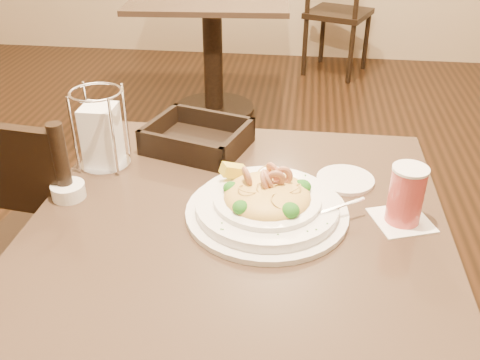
# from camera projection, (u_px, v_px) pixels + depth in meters

# --- Properties ---
(main_table) EXTENTS (0.90, 0.90, 0.75)m
(main_table) POSITION_uv_depth(u_px,v_px,m) (239.00, 296.00, 1.29)
(main_table) COLOR black
(main_table) RESTS_ON ground
(background_table) EXTENTS (0.97, 0.97, 0.75)m
(background_table) POSITION_uv_depth(u_px,v_px,m) (212.00, 34.00, 3.27)
(background_table) COLOR black
(background_table) RESTS_ON ground
(dining_chair_near) EXTENTS (0.47, 0.47, 0.93)m
(dining_chair_near) POSITION_uv_depth(u_px,v_px,m) (48.00, 237.00, 1.52)
(dining_chair_near) COLOR black
(dining_chair_near) RESTS_ON ground
(dining_chair_far) EXTENTS (0.55, 0.55, 0.93)m
(dining_chair_far) POSITION_uv_depth(u_px,v_px,m) (337.00, 8.00, 3.90)
(dining_chair_far) COLOR black
(dining_chair_far) RESTS_ON ground
(pasta_bowl) EXTENTS (0.39, 0.36, 0.11)m
(pasta_bowl) POSITION_uv_depth(u_px,v_px,m) (267.00, 202.00, 1.16)
(pasta_bowl) COLOR white
(pasta_bowl) RESTS_ON main_table
(drink_glass) EXTENTS (0.15, 0.15, 0.13)m
(drink_glass) POSITION_uv_depth(u_px,v_px,m) (406.00, 195.00, 1.12)
(drink_glass) COLOR white
(drink_glass) RESTS_ON main_table
(bread_basket) EXTENTS (0.30, 0.27, 0.07)m
(bread_basket) POSITION_uv_depth(u_px,v_px,m) (197.00, 140.00, 1.44)
(bread_basket) COLOR black
(bread_basket) RESTS_ON main_table
(napkin_caddy) EXTENTS (0.13, 0.13, 0.20)m
(napkin_caddy) POSITION_uv_depth(u_px,v_px,m) (102.00, 134.00, 1.33)
(napkin_caddy) COLOR silver
(napkin_caddy) RESTS_ON main_table
(side_plate) EXTENTS (0.14, 0.14, 0.01)m
(side_plate) POSITION_uv_depth(u_px,v_px,m) (345.00, 180.00, 1.30)
(side_plate) COLOR white
(side_plate) RESTS_ON main_table
(butter_ramekin) EXTENTS (0.09, 0.09, 0.03)m
(butter_ramekin) POSITION_uv_depth(u_px,v_px,m) (68.00, 191.00, 1.23)
(butter_ramekin) COLOR white
(butter_ramekin) RESTS_ON main_table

